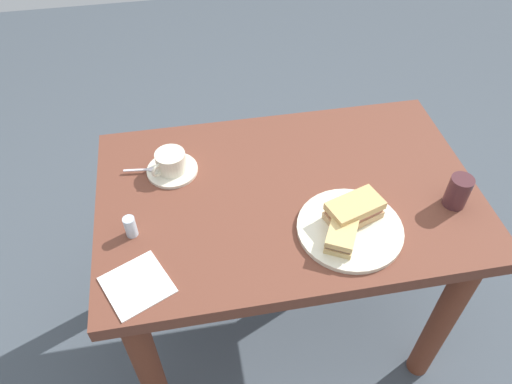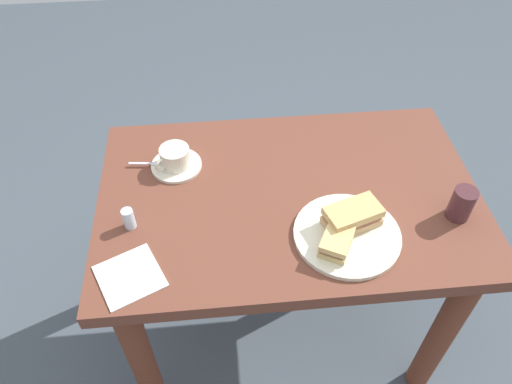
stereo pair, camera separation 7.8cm
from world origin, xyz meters
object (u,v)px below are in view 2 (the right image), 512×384
object	(u,v)px
coffee_cup	(175,157)
napkin	(130,276)
coffee_saucer	(177,165)
spoon	(150,163)
sandwich_front	(352,216)
sandwich_back	(337,241)
sandwich_plate	(347,235)
salt_shaker	(129,219)
dining_table	(287,225)
drinking_glass	(462,204)

from	to	relation	value
coffee_cup	napkin	xyz separation A→B (m)	(0.11, 0.39, -0.04)
coffee_saucer	spoon	xyz separation A→B (m)	(0.08, -0.01, 0.01)
sandwich_front	coffee_saucer	size ratio (longest dim) A/B	1.08
sandwich_back	spoon	bearing A→B (deg)	-36.13
sandwich_plate	sandwich_front	xyz separation A→B (m)	(-0.02, -0.03, 0.04)
coffee_cup	sandwich_plate	bearing A→B (deg)	145.48
sandwich_front	coffee_cup	bearing A→B (deg)	-30.89
sandwich_front	coffee_saucer	distance (m)	0.56
salt_shaker	coffee_saucer	bearing A→B (deg)	-118.24
dining_table	sandwich_front	world-z (taller)	sandwich_front
spoon	salt_shaker	world-z (taller)	salt_shaker
coffee_saucer	napkin	distance (m)	0.41
sandwich_plate	coffee_saucer	bearing A→B (deg)	-34.67
coffee_cup	sandwich_front	bearing A→B (deg)	149.11
salt_shaker	drinking_glass	bearing A→B (deg)	176.88
spoon	drinking_glass	size ratio (longest dim) A/B	1.00
salt_shaker	coffee_cup	bearing A→B (deg)	-118.10
coffee_cup	spoon	world-z (taller)	coffee_cup
sandwich_back	coffee_saucer	distance (m)	0.55
sandwich_back	spoon	world-z (taller)	sandwich_back
napkin	salt_shaker	world-z (taller)	salt_shaker
sandwich_back	salt_shaker	distance (m)	0.56
sandwich_back	salt_shaker	size ratio (longest dim) A/B	2.05
sandwich_plate	napkin	distance (m)	0.58
sandwich_plate	salt_shaker	bearing A→B (deg)	-8.97
sandwich_plate	salt_shaker	world-z (taller)	salt_shaker
sandwich_back	coffee_cup	size ratio (longest dim) A/B	1.25
dining_table	spoon	bearing A→B (deg)	-20.50
spoon	coffee_cup	bearing A→B (deg)	172.87
spoon	napkin	bearing A→B (deg)	85.52
coffee_saucer	salt_shaker	world-z (taller)	salt_shaker
sandwich_plate	coffee_cup	world-z (taller)	coffee_cup
salt_shaker	drinking_glass	world-z (taller)	drinking_glass
coffee_cup	salt_shaker	world-z (taller)	coffee_cup
sandwich_back	coffee_saucer	size ratio (longest dim) A/B	0.85
spoon	drinking_glass	distance (m)	0.91
coffee_cup	salt_shaker	xyz separation A→B (m)	(0.12, 0.23, -0.01)
sandwich_plate	sandwich_front	world-z (taller)	sandwich_front
sandwich_plate	coffee_saucer	size ratio (longest dim) A/B	1.87
napkin	drinking_glass	xyz separation A→B (m)	(-0.90, -0.12, 0.05)
coffee_saucer	coffee_cup	bearing A→B (deg)	38.51
sandwich_front	coffee_saucer	xyz separation A→B (m)	(0.48, -0.29, -0.04)
dining_table	sandwich_back	bearing A→B (deg)	113.47
coffee_saucer	drinking_glass	distance (m)	0.83
sandwich_plate	sandwich_back	bearing A→B (deg)	45.16
dining_table	salt_shaker	distance (m)	0.49
spoon	dining_table	bearing A→B (deg)	159.50
coffee_saucer	salt_shaker	xyz separation A→B (m)	(0.12, 0.23, 0.03)
sandwich_plate	coffee_saucer	xyz separation A→B (m)	(0.46, -0.32, -0.00)
sandwich_front	sandwich_back	xyz separation A→B (m)	(0.06, 0.07, -0.01)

